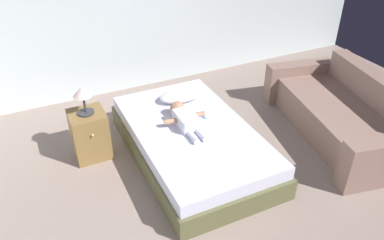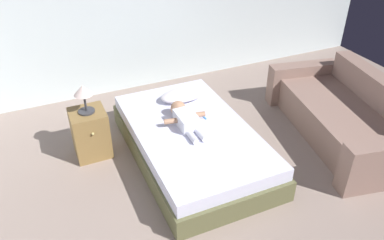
{
  "view_description": "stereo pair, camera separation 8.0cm",
  "coord_description": "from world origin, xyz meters",
  "px_view_note": "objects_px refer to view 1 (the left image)",
  "views": [
    {
      "loc": [
        -1.21,
        -1.91,
        2.64
      ],
      "look_at": [
        0.24,
        1.12,
        0.47
      ],
      "focal_mm": 35.84,
      "sensor_mm": 36.0,
      "label": 1
    },
    {
      "loc": [
        -1.13,
        -1.94,
        2.64
      ],
      "look_at": [
        0.24,
        1.12,
        0.47
      ],
      "focal_mm": 35.84,
      "sensor_mm": 36.0,
      "label": 2
    }
  ],
  "objects_px": {
    "nightstand": "(90,134)",
    "toothbrush": "(202,116)",
    "bed": "(192,142)",
    "baby": "(185,118)",
    "couch": "(343,114)",
    "lamp": "(83,94)",
    "pillow": "(182,95)"
  },
  "relations": [
    {
      "from": "lamp",
      "to": "bed",
      "type": "bearing_deg",
      "value": -26.81
    },
    {
      "from": "bed",
      "to": "nightstand",
      "type": "distance_m",
      "value": 1.11
    },
    {
      "from": "toothbrush",
      "to": "couch",
      "type": "height_order",
      "value": "couch"
    },
    {
      "from": "pillow",
      "to": "couch",
      "type": "bearing_deg",
      "value": -29.69
    },
    {
      "from": "bed",
      "to": "baby",
      "type": "bearing_deg",
      "value": 106.85
    },
    {
      "from": "couch",
      "to": "lamp",
      "type": "bearing_deg",
      "value": 163.15
    },
    {
      "from": "bed",
      "to": "couch",
      "type": "relative_size",
      "value": 0.98
    },
    {
      "from": "couch",
      "to": "lamp",
      "type": "height_order",
      "value": "lamp"
    },
    {
      "from": "couch",
      "to": "lamp",
      "type": "relative_size",
      "value": 6.78
    },
    {
      "from": "pillow",
      "to": "baby",
      "type": "height_order",
      "value": "baby"
    },
    {
      "from": "pillow",
      "to": "couch",
      "type": "distance_m",
      "value": 1.92
    },
    {
      "from": "bed",
      "to": "baby",
      "type": "distance_m",
      "value": 0.28
    },
    {
      "from": "bed",
      "to": "nightstand",
      "type": "relative_size",
      "value": 3.85
    },
    {
      "from": "nightstand",
      "to": "lamp",
      "type": "height_order",
      "value": "lamp"
    },
    {
      "from": "nightstand",
      "to": "toothbrush",
      "type": "bearing_deg",
      "value": -16.09
    },
    {
      "from": "toothbrush",
      "to": "nightstand",
      "type": "distance_m",
      "value": 1.24
    },
    {
      "from": "lamp",
      "to": "nightstand",
      "type": "bearing_deg",
      "value": -90.0
    },
    {
      "from": "toothbrush",
      "to": "nightstand",
      "type": "bearing_deg",
      "value": 163.91
    },
    {
      "from": "pillow",
      "to": "lamp",
      "type": "height_order",
      "value": "lamp"
    },
    {
      "from": "bed",
      "to": "couch",
      "type": "xyz_separation_m",
      "value": [
        1.81,
        -0.35,
        0.07
      ]
    },
    {
      "from": "pillow",
      "to": "nightstand",
      "type": "height_order",
      "value": "nightstand"
    },
    {
      "from": "bed",
      "to": "lamp",
      "type": "bearing_deg",
      "value": 153.19
    },
    {
      "from": "pillow",
      "to": "nightstand",
      "type": "bearing_deg",
      "value": -174.97
    },
    {
      "from": "toothbrush",
      "to": "couch",
      "type": "relative_size",
      "value": 0.06
    },
    {
      "from": "toothbrush",
      "to": "lamp",
      "type": "relative_size",
      "value": 0.41
    },
    {
      "from": "lamp",
      "to": "baby",
      "type": "bearing_deg",
      "value": -22.14
    },
    {
      "from": "nightstand",
      "to": "lamp",
      "type": "relative_size",
      "value": 1.72
    },
    {
      "from": "baby",
      "to": "lamp",
      "type": "height_order",
      "value": "lamp"
    },
    {
      "from": "toothbrush",
      "to": "lamp",
      "type": "height_order",
      "value": "lamp"
    },
    {
      "from": "pillow",
      "to": "lamp",
      "type": "relative_size",
      "value": 1.74
    },
    {
      "from": "couch",
      "to": "nightstand",
      "type": "bearing_deg",
      "value": 163.15
    },
    {
      "from": "baby",
      "to": "bed",
      "type": "bearing_deg",
      "value": -73.15
    }
  ]
}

